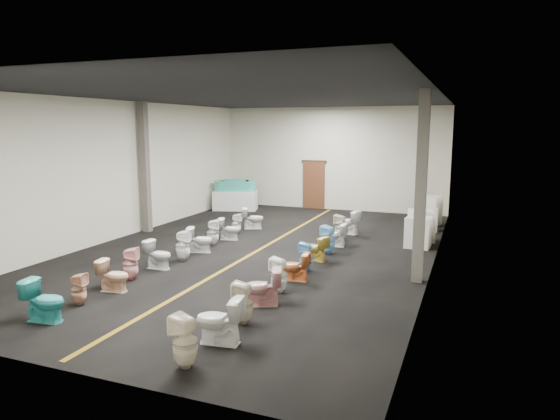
# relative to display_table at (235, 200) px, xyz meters

# --- Properties ---
(floor) EXTENTS (16.00, 16.00, 0.00)m
(floor) POSITION_rel_display_table_xyz_m (3.91, -6.29, -0.42)
(floor) COLOR black
(floor) RESTS_ON ground
(ceiling) EXTENTS (16.00, 16.00, 0.00)m
(ceiling) POSITION_rel_display_table_xyz_m (3.91, -6.29, 4.08)
(ceiling) COLOR black
(ceiling) RESTS_ON ground
(wall_back) EXTENTS (10.00, 0.00, 10.00)m
(wall_back) POSITION_rel_display_table_xyz_m (3.91, 1.71, 1.83)
(wall_back) COLOR beige
(wall_back) RESTS_ON ground
(wall_front) EXTENTS (10.00, 0.00, 10.00)m
(wall_front) POSITION_rel_display_table_xyz_m (3.91, -14.29, 1.83)
(wall_front) COLOR beige
(wall_front) RESTS_ON ground
(wall_left) EXTENTS (0.00, 16.00, 16.00)m
(wall_left) POSITION_rel_display_table_xyz_m (-1.09, -6.29, 1.83)
(wall_left) COLOR beige
(wall_left) RESTS_ON ground
(wall_right) EXTENTS (0.00, 16.00, 16.00)m
(wall_right) POSITION_rel_display_table_xyz_m (8.91, -6.29, 1.83)
(wall_right) COLOR beige
(wall_right) RESTS_ON ground
(aisle_stripe) EXTENTS (0.12, 15.60, 0.01)m
(aisle_stripe) POSITION_rel_display_table_xyz_m (3.91, -6.29, -0.42)
(aisle_stripe) COLOR #825D12
(aisle_stripe) RESTS_ON floor
(back_door) EXTENTS (1.00, 0.10, 2.10)m
(back_door) POSITION_rel_display_table_xyz_m (3.11, 1.65, 0.63)
(back_door) COLOR #562D19
(back_door) RESTS_ON floor
(door_frame) EXTENTS (1.15, 0.08, 0.10)m
(door_frame) POSITION_rel_display_table_xyz_m (3.11, 1.66, 1.70)
(door_frame) COLOR #331C11
(door_frame) RESTS_ON back_door
(column_left) EXTENTS (0.25, 0.25, 4.50)m
(column_left) POSITION_rel_display_table_xyz_m (-0.84, -5.29, 1.83)
(column_left) COLOR #59544C
(column_left) RESTS_ON floor
(column_right) EXTENTS (0.25, 0.25, 4.50)m
(column_right) POSITION_rel_display_table_xyz_m (8.66, -7.79, 1.83)
(column_right) COLOR #59544C
(column_right) RESTS_ON floor
(display_table) EXTENTS (2.07, 1.42, 0.84)m
(display_table) POSITION_rel_display_table_xyz_m (0.00, 0.00, 0.00)
(display_table) COLOR white
(display_table) RESTS_ON floor
(bathtub) EXTENTS (1.79, 1.06, 0.55)m
(bathtub) POSITION_rel_display_table_xyz_m (-0.00, 0.00, 0.65)
(bathtub) COLOR teal
(bathtub) RESTS_ON display_table
(appliance_crate_a) EXTENTS (0.77, 0.77, 0.93)m
(appliance_crate_a) POSITION_rel_display_table_xyz_m (8.31, -4.26, 0.05)
(appliance_crate_a) COLOR silver
(appliance_crate_a) RESTS_ON floor
(appliance_crate_b) EXTENTS (0.93, 0.93, 1.00)m
(appliance_crate_b) POSITION_rel_display_table_xyz_m (8.31, -3.36, 0.08)
(appliance_crate_b) COLOR white
(appliance_crate_b) RESTS_ON floor
(appliance_crate_c) EXTENTS (0.81, 0.81, 0.80)m
(appliance_crate_c) POSITION_rel_display_table_xyz_m (8.31, -1.55, -0.02)
(appliance_crate_c) COLOR beige
(appliance_crate_c) RESTS_ON floor
(appliance_crate_d) EXTENTS (0.94, 0.94, 1.09)m
(appliance_crate_d) POSITION_rel_display_table_xyz_m (8.31, -0.45, 0.13)
(appliance_crate_d) COLOR silver
(appliance_crate_d) RESTS_ON floor
(toilet_left_0) EXTENTS (0.85, 0.56, 0.81)m
(toilet_left_0) POSITION_rel_display_table_xyz_m (2.36, -12.90, -0.01)
(toilet_left_0) COLOR teal
(toilet_left_0) RESTS_ON floor
(toilet_left_1) EXTENTS (0.37, 0.36, 0.68)m
(toilet_left_1) POSITION_rel_display_table_xyz_m (2.32, -11.98, -0.08)
(toilet_left_1) COLOR #DFA07E
(toilet_left_1) RESTS_ON floor
(toilet_left_2) EXTENTS (0.76, 0.50, 0.72)m
(toilet_left_2) POSITION_rel_display_table_xyz_m (2.41, -11.01, -0.06)
(toilet_left_2) COLOR beige
(toilet_left_2) RESTS_ON floor
(toilet_left_3) EXTENTS (0.47, 0.47, 0.80)m
(toilet_left_3) POSITION_rel_display_table_xyz_m (2.23, -10.19, -0.02)
(toilet_left_3) COLOR #EFAAA6
(toilet_left_3) RESTS_ON floor
(toilet_left_4) EXTENTS (0.73, 0.43, 0.74)m
(toilet_left_4) POSITION_rel_display_table_xyz_m (2.27, -9.11, -0.05)
(toilet_left_4) COLOR silver
(toilet_left_4) RESTS_ON floor
(toilet_left_5) EXTENTS (0.47, 0.47, 0.86)m
(toilet_left_5) POSITION_rel_display_table_xyz_m (2.44, -8.20, 0.01)
(toilet_left_5) COLOR white
(toilet_left_5) RESTS_ON floor
(toilet_left_6) EXTENTS (0.82, 0.60, 0.75)m
(toilet_left_6) POSITION_rel_display_table_xyz_m (2.41, -7.23, -0.04)
(toilet_left_6) COLOR white
(toilet_left_6) RESTS_ON floor
(toilet_left_7) EXTENTS (0.50, 0.49, 0.82)m
(toilet_left_7) POSITION_rel_display_table_xyz_m (2.35, -6.34, -0.01)
(toilet_left_7) COLOR white
(toilet_left_7) RESTS_ON floor
(toilet_left_8) EXTENTS (0.76, 0.53, 0.71)m
(toilet_left_8) POSITION_rel_display_table_xyz_m (2.45, -5.43, -0.06)
(toilet_left_8) COLOR silver
(toilet_left_8) RESTS_ON floor
(toilet_left_9) EXTENTS (0.37, 0.36, 0.71)m
(toilet_left_9) POSITION_rel_display_table_xyz_m (2.27, -4.51, -0.06)
(toilet_left_9) COLOR white
(toilet_left_9) RESTS_ON floor
(toilet_left_10) EXTENTS (0.87, 0.71, 0.77)m
(toilet_left_10) POSITION_rel_display_table_xyz_m (2.45, -3.54, -0.03)
(toilet_left_10) COLOR white
(toilet_left_10) RESTS_ON floor
(toilet_right_0) EXTENTS (0.45, 0.44, 0.85)m
(toilet_right_0) POSITION_rel_display_table_xyz_m (5.84, -13.55, 0.01)
(toilet_right_0) COLOR beige
(toilet_right_0) RESTS_ON floor
(toilet_right_1) EXTENTS (0.87, 0.56, 0.83)m
(toilet_right_1) POSITION_rel_display_table_xyz_m (5.91, -12.58, -0.00)
(toilet_right_1) COLOR white
(toilet_right_1) RESTS_ON floor
(toilet_right_2) EXTENTS (0.41, 0.40, 0.81)m
(toilet_right_2) POSITION_rel_display_table_xyz_m (5.91, -11.65, -0.01)
(toilet_right_2) COLOR beige
(toilet_right_2) RESTS_ON floor
(toilet_right_3) EXTENTS (0.89, 0.70, 0.79)m
(toilet_right_3) POSITION_rel_display_table_xyz_m (5.87, -10.64, -0.02)
(toilet_right_3) COLOR #E19FA0
(toilet_right_3) RESTS_ON floor
(toilet_right_4) EXTENTS (0.39, 0.38, 0.80)m
(toilet_right_4) POSITION_rel_display_table_xyz_m (5.89, -9.74, -0.02)
(toilet_right_4) COLOR white
(toilet_right_4) RESTS_ON floor
(toilet_right_5) EXTENTS (0.71, 0.44, 0.69)m
(toilet_right_5) POSITION_rel_display_table_xyz_m (5.94, -8.79, -0.07)
(toilet_right_5) COLOR orange
(toilet_right_5) RESTS_ON floor
(toilet_right_6) EXTENTS (0.35, 0.34, 0.74)m
(toilet_right_6) POSITION_rel_display_table_xyz_m (5.92, -7.90, -0.05)
(toilet_right_6) COLOR #6EBBE5
(toilet_right_6) RESTS_ON floor
(toilet_right_7) EXTENTS (0.78, 0.62, 0.70)m
(toilet_right_7) POSITION_rel_display_table_xyz_m (5.86, -6.86, -0.07)
(toilet_right_7) COLOR gold
(toilet_right_7) RESTS_ON floor
(toilet_right_8) EXTENTS (0.48, 0.47, 0.84)m
(toilet_right_8) POSITION_rel_display_table_xyz_m (5.98, -6.04, 0.00)
(toilet_right_8) COLOR #82C6F0
(toilet_right_8) RESTS_ON floor
(toilet_right_9) EXTENTS (0.73, 0.43, 0.73)m
(toilet_right_9) POSITION_rel_display_table_xyz_m (5.92, -5.07, -0.05)
(toilet_right_9) COLOR white
(toilet_right_9) RESTS_ON floor
(toilet_right_10) EXTENTS (0.41, 0.40, 0.84)m
(toilet_right_10) POSITION_rel_display_table_xyz_m (5.86, -4.16, 0.00)
(toilet_right_10) COLOR beige
(toilet_right_10) RESTS_ON floor
(toilet_right_11) EXTENTS (0.91, 0.69, 0.82)m
(toilet_right_11) POSITION_rel_display_table_xyz_m (5.86, -3.14, -0.01)
(toilet_right_11) COLOR white
(toilet_right_11) RESTS_ON floor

